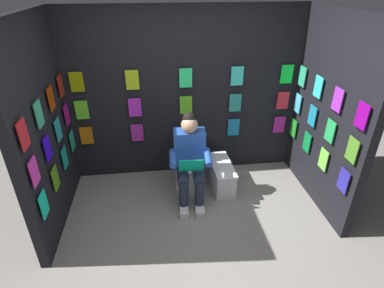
% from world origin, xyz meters
% --- Properties ---
extents(ground_plane, '(30.00, 30.00, 0.00)m').
position_xyz_m(ground_plane, '(0.00, 0.00, 0.00)').
color(ground_plane, gray).
extents(display_wall_back, '(3.30, 0.14, 2.37)m').
position_xyz_m(display_wall_back, '(-0.00, -1.71, 1.18)').
color(display_wall_back, black).
rests_on(display_wall_back, ground).
extents(display_wall_left, '(0.14, 1.66, 2.37)m').
position_xyz_m(display_wall_left, '(-1.65, -0.83, 1.18)').
color(display_wall_left, black).
rests_on(display_wall_left, ground).
extents(display_wall_right, '(0.14, 1.66, 2.37)m').
position_xyz_m(display_wall_right, '(1.65, -0.83, 1.18)').
color(display_wall_right, black).
rests_on(display_wall_right, ground).
extents(toilet, '(0.41, 0.56, 0.77)m').
position_xyz_m(toilet, '(0.01, -1.20, 0.33)').
color(toilet, white).
rests_on(toilet, ground).
extents(person_reading, '(0.54, 0.70, 1.19)m').
position_xyz_m(person_reading, '(0.02, -0.97, 0.60)').
color(person_reading, blue).
rests_on(person_reading, ground).
extents(comic_longbox_near, '(0.30, 0.69, 0.38)m').
position_xyz_m(comic_longbox_near, '(-0.43, -1.14, 0.19)').
color(comic_longbox_near, silver).
rests_on(comic_longbox_near, ground).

